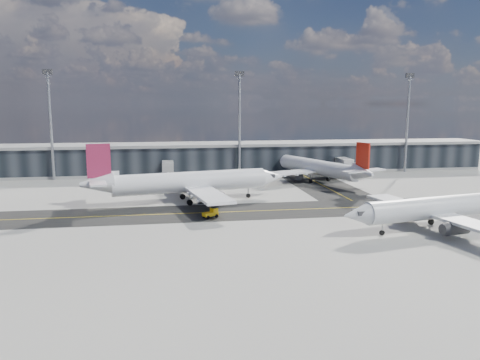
{
  "coord_description": "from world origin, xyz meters",
  "views": [
    {
      "loc": [
        -20.17,
        -81.03,
        20.07
      ],
      "look_at": [
        -5.81,
        10.27,
        5.0
      ],
      "focal_mm": 35.0,
      "sensor_mm": 36.0,
      "label": 1
    }
  ],
  "objects_px": {
    "airliner_near": "(443,207)",
    "airliner_redtail": "(319,168)",
    "airliner_af": "(188,182)",
    "service_van": "(252,180)",
    "baggage_tug": "(211,213)"
  },
  "relations": [
    {
      "from": "airliner_near",
      "to": "airliner_redtail",
      "type": "bearing_deg",
      "value": -4.62
    },
    {
      "from": "airliner_af",
      "to": "service_van",
      "type": "relative_size",
      "value": 8.91
    },
    {
      "from": "airliner_af",
      "to": "baggage_tug",
      "type": "bearing_deg",
      "value": 3.1
    },
    {
      "from": "baggage_tug",
      "to": "service_van",
      "type": "height_order",
      "value": "baggage_tug"
    },
    {
      "from": "airliner_af",
      "to": "service_van",
      "type": "height_order",
      "value": "airliner_af"
    },
    {
      "from": "airliner_af",
      "to": "airliner_near",
      "type": "height_order",
      "value": "airliner_af"
    },
    {
      "from": "airliner_redtail",
      "to": "service_van",
      "type": "xyz_separation_m",
      "value": [
        -17.2,
        1.71,
        -3.1
      ]
    },
    {
      "from": "airliner_near",
      "to": "service_van",
      "type": "height_order",
      "value": "airliner_near"
    },
    {
      "from": "airliner_redtail",
      "to": "service_van",
      "type": "distance_m",
      "value": 17.56
    },
    {
      "from": "airliner_redtail",
      "to": "baggage_tug",
      "type": "height_order",
      "value": "airliner_redtail"
    },
    {
      "from": "airliner_near",
      "to": "baggage_tug",
      "type": "bearing_deg",
      "value": 59.11
    },
    {
      "from": "service_van",
      "to": "airliner_near",
      "type": "bearing_deg",
      "value": -61.36
    },
    {
      "from": "airliner_af",
      "to": "airliner_near",
      "type": "relative_size",
      "value": 1.17
    },
    {
      "from": "airliner_redtail",
      "to": "baggage_tug",
      "type": "bearing_deg",
      "value": -152.75
    },
    {
      "from": "baggage_tug",
      "to": "airliner_redtail",
      "type": "bearing_deg",
      "value": 108.61
    }
  ]
}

